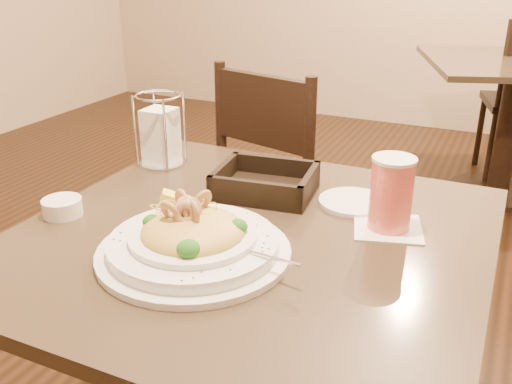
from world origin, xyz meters
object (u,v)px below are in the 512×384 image
at_px(main_table, 252,330).
at_px(bread_basket, 265,184).
at_px(drink_glass, 391,194).
at_px(butter_ramekin, 62,207).
at_px(dining_chair_near, 286,188).
at_px(pasta_bowl, 193,240).
at_px(side_plate, 353,202).
at_px(background_table, 512,105).
at_px(napkin_caddy, 161,135).

relative_size(main_table, bread_basket, 3.78).
xyz_separation_m(drink_glass, butter_ramekin, (-0.64, -0.23, -0.06)).
relative_size(drink_glass, bread_basket, 0.69).
relative_size(dining_chair_near, pasta_bowl, 2.35).
xyz_separation_m(drink_glass, side_plate, (-0.10, 0.09, -0.07)).
bearing_deg(side_plate, background_table, 82.59).
xyz_separation_m(side_plate, butter_ramekin, (-0.54, -0.32, 0.01)).
bearing_deg(side_plate, bread_basket, -172.54).
relative_size(main_table, pasta_bowl, 2.27).
bearing_deg(napkin_caddy, drink_glass, -11.30).
xyz_separation_m(drink_glass, bread_basket, (-0.30, 0.06, -0.05)).
height_order(bread_basket, side_plate, bread_basket).
xyz_separation_m(dining_chair_near, side_plate, (0.39, -0.57, 0.25)).
height_order(main_table, side_plate, side_plate).
height_order(dining_chair_near, butter_ramekin, dining_chair_near).
relative_size(background_table, pasta_bowl, 2.89).
bearing_deg(main_table, drink_glass, 29.06).
height_order(main_table, drink_glass, drink_glass).
relative_size(napkin_caddy, butter_ramekin, 2.26).
bearing_deg(butter_ramekin, background_table, 71.37).
bearing_deg(dining_chair_near, drink_glass, 141.79).
distance_m(main_table, background_table, 2.36).
bearing_deg(napkin_caddy, side_plate, -4.09).
bearing_deg(pasta_bowl, dining_chair_near, 101.45).
bearing_deg(dining_chair_near, pasta_bowl, 116.77).
bearing_deg(butter_ramekin, drink_glass, 19.69).
relative_size(dining_chair_near, butter_ramekin, 11.23).
bearing_deg(drink_glass, dining_chair_near, 126.47).
bearing_deg(side_plate, drink_glass, -41.93).
relative_size(main_table, background_table, 0.79).
distance_m(background_table, pasta_bowl, 2.51).
bearing_deg(main_table, side_plate, 56.85).
xyz_separation_m(dining_chair_near, pasta_bowl, (0.19, -0.91, 0.28)).
bearing_deg(butter_ramekin, napkin_caddy, 87.46).
distance_m(pasta_bowl, napkin_caddy, 0.51).
xyz_separation_m(dining_chair_near, drink_glass, (0.48, -0.65, 0.32)).
height_order(pasta_bowl, napkin_caddy, napkin_caddy).
height_order(pasta_bowl, drink_glass, drink_glass).
bearing_deg(side_plate, main_table, -123.15).
bearing_deg(side_plate, napkin_caddy, 175.91).
distance_m(background_table, napkin_caddy, 2.24).
height_order(dining_chair_near, bread_basket, dining_chair_near).
bearing_deg(drink_glass, background_table, 85.39).
relative_size(side_plate, butter_ramekin, 1.85).
bearing_deg(side_plate, butter_ramekin, -149.80).
bearing_deg(pasta_bowl, side_plate, 59.95).
bearing_deg(pasta_bowl, drink_glass, 41.25).
bearing_deg(background_table, butter_ramekin, -108.63).
height_order(background_table, bread_basket, bread_basket).
bearing_deg(pasta_bowl, bread_basket, 90.05).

